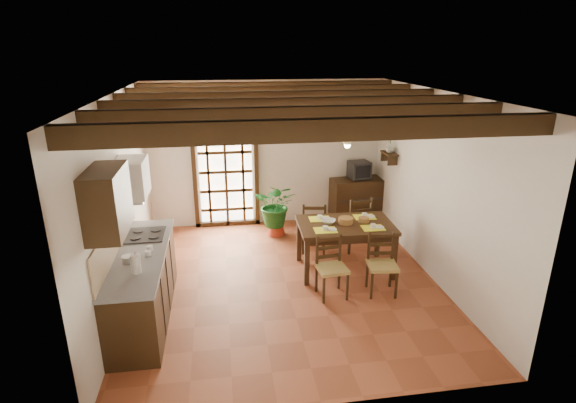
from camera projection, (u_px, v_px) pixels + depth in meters
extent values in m
plane|color=brown|center=(285.00, 282.00, 6.81)|extent=(5.00, 5.00, 0.00)
cube|color=silver|center=(267.00, 154.00, 8.68)|extent=(4.50, 0.02, 2.80)
cube|color=silver|center=(326.00, 281.00, 4.02)|extent=(4.50, 0.02, 2.80)
cube|color=silver|center=(120.00, 202.00, 6.03)|extent=(0.02, 5.00, 2.80)
cube|color=silver|center=(435.00, 187.00, 6.67)|extent=(0.02, 5.00, 2.80)
cube|color=white|center=(285.00, 93.00, 5.89)|extent=(4.50, 5.00, 0.02)
cube|color=black|center=(319.00, 130.00, 3.96)|extent=(4.50, 0.14, 0.20)
cube|color=black|center=(302.00, 116.00, 4.75)|extent=(4.50, 0.14, 0.20)
cube|color=black|center=(290.00, 106.00, 5.53)|extent=(4.50, 0.14, 0.20)
cube|color=black|center=(281.00, 98.00, 6.32)|extent=(4.50, 0.14, 0.20)
cube|color=black|center=(274.00, 92.00, 7.10)|extent=(4.50, 0.14, 0.20)
cube|color=black|center=(268.00, 88.00, 7.88)|extent=(4.50, 0.14, 0.20)
cube|color=white|center=(226.00, 171.00, 8.66)|extent=(1.01, 0.02, 2.11)
cube|color=black|center=(223.00, 112.00, 8.24)|extent=(1.26, 0.10, 0.08)
cube|color=black|center=(194.00, 173.00, 8.53)|extent=(0.08, 0.10, 2.28)
cube|color=black|center=(256.00, 170.00, 8.70)|extent=(0.08, 0.10, 2.28)
cube|color=black|center=(226.00, 172.00, 8.59)|extent=(1.01, 0.03, 2.02)
cube|color=black|center=(144.00, 286.00, 5.83)|extent=(0.60, 2.20, 0.88)
cube|color=slate|center=(140.00, 254.00, 5.68)|extent=(0.64, 2.25, 0.04)
cube|color=tan|center=(114.00, 239.00, 5.56)|extent=(0.02, 2.20, 0.50)
cube|color=black|center=(107.00, 202.00, 4.69)|extent=(0.35, 0.80, 0.70)
cube|color=white|center=(132.00, 178.00, 5.90)|extent=(0.38, 0.60, 0.50)
cube|color=silver|center=(134.00, 197.00, 5.98)|extent=(0.32, 0.55, 0.04)
cube|color=black|center=(146.00, 235.00, 6.18)|extent=(0.50, 0.55, 0.02)
cylinder|color=white|center=(136.00, 264.00, 5.13)|extent=(0.11, 0.11, 0.24)
cylinder|color=silver|center=(128.00, 260.00, 5.41)|extent=(0.14, 0.14, 0.10)
cube|color=#331F10|center=(346.00, 225.00, 6.94)|extent=(1.49, 0.99, 0.05)
cube|color=#331F10|center=(345.00, 230.00, 6.97)|extent=(1.34, 0.89, 0.10)
cube|color=#331F10|center=(378.00, 236.00, 7.53)|extent=(0.08, 0.08, 0.74)
cube|color=#331F10|center=(299.00, 240.00, 7.38)|extent=(0.08, 0.08, 0.74)
cube|color=#331F10|center=(394.00, 257.00, 6.77)|extent=(0.08, 0.08, 0.74)
cube|color=#331F10|center=(307.00, 262.00, 6.62)|extent=(0.08, 0.08, 0.74)
cube|color=#AB9149|center=(332.00, 269.00, 6.30)|extent=(0.44, 0.42, 0.05)
cube|color=black|center=(329.00, 250.00, 6.38)|extent=(0.40, 0.08, 0.44)
cube|color=black|center=(332.00, 282.00, 6.37)|extent=(0.42, 0.40, 0.43)
cube|color=#AB9149|center=(382.00, 265.00, 6.38)|extent=(0.45, 0.43, 0.05)
cube|color=black|center=(381.00, 246.00, 6.46)|extent=(0.41, 0.08, 0.45)
cube|color=black|center=(381.00, 279.00, 6.45)|extent=(0.43, 0.41, 0.44)
cube|color=#AB9149|center=(314.00, 226.00, 7.72)|extent=(0.48, 0.46, 0.05)
cube|color=black|center=(314.00, 218.00, 7.48)|extent=(0.42, 0.11, 0.46)
cube|color=black|center=(313.00, 238.00, 7.79)|extent=(0.46, 0.44, 0.45)
cube|color=#AB9149|center=(355.00, 223.00, 7.79)|extent=(0.53, 0.52, 0.05)
cube|color=black|center=(361.00, 213.00, 7.54)|extent=(0.45, 0.13, 0.50)
cube|color=black|center=(354.00, 235.00, 7.87)|extent=(0.51, 0.49, 0.49)
cube|color=yellow|center=(326.00, 228.00, 6.66)|extent=(0.33, 0.25, 0.01)
cube|color=yellow|center=(373.00, 226.00, 6.76)|extent=(0.33, 0.25, 0.01)
cube|color=yellow|center=(319.00, 217.00, 7.08)|extent=(0.33, 0.25, 0.01)
cube|color=yellow|center=(364.00, 215.00, 7.19)|extent=(0.33, 0.25, 0.01)
cylinder|color=olive|center=(346.00, 218.00, 6.91)|extent=(0.23, 0.23, 0.09)
imported|color=white|center=(328.00, 221.00, 6.94)|extent=(0.28, 0.28, 0.05)
cube|color=black|center=(357.00, 201.00, 8.99)|extent=(1.10, 0.57, 0.90)
cube|color=black|center=(359.00, 170.00, 8.78)|extent=(0.43, 0.40, 0.33)
cube|color=black|center=(362.00, 172.00, 8.62)|extent=(0.31, 0.06, 0.25)
cube|color=white|center=(343.00, 134.00, 8.76)|extent=(0.25, 0.03, 0.32)
cone|color=#9C2A16|center=(277.00, 229.00, 8.47)|extent=(0.33, 0.33, 0.20)
imported|color=#144C19|center=(276.00, 206.00, 8.32)|extent=(2.43, 2.26, 2.21)
cube|color=black|center=(390.00, 153.00, 8.10)|extent=(0.20, 0.42, 0.03)
cube|color=black|center=(393.00, 160.00, 7.97)|extent=(0.18, 0.03, 0.18)
cube|color=black|center=(386.00, 156.00, 8.29)|extent=(0.18, 0.03, 0.18)
imported|color=#B2BFB2|center=(390.00, 148.00, 8.07)|extent=(0.15, 0.15, 0.15)
sphere|color=yellow|center=(391.00, 136.00, 8.00)|extent=(0.14, 0.14, 0.14)
cylinder|color=#144C19|center=(390.00, 145.00, 8.05)|extent=(0.01, 0.01, 0.28)
cube|color=brown|center=(396.00, 126.00, 7.95)|extent=(0.03, 0.32, 0.32)
cube|color=#C3B292|center=(395.00, 126.00, 7.94)|extent=(0.01, 0.26, 0.26)
cylinder|color=black|center=(349.00, 115.00, 6.48)|extent=(0.01, 0.01, 0.70)
cone|color=#F2F0C3|center=(348.00, 140.00, 6.60)|extent=(0.36, 0.36, 0.14)
sphere|color=#FFD88C|center=(347.00, 145.00, 6.63)|extent=(0.09, 0.09, 0.09)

